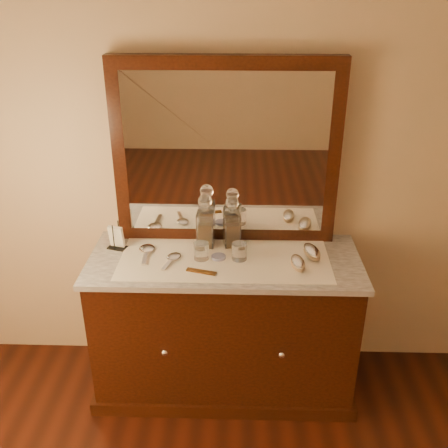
{
  "coord_description": "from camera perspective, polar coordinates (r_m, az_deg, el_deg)",
  "views": [
    {
      "loc": [
        0.07,
        -0.36,
        2.18
      ],
      "look_at": [
        0.0,
        1.85,
        1.1
      ],
      "focal_mm": 40.42,
      "sensor_mm": 36.0,
      "label": 1
    }
  ],
  "objects": [
    {
      "name": "knob_right",
      "position": [
        2.67,
        6.52,
        -14.48
      ],
      "size": [
        0.04,
        0.04,
        0.04
      ],
      "primitive_type": "sphere",
      "color": "silver",
      "rests_on": "dresser_cabinet"
    },
    {
      "name": "mirror_glass",
      "position": [
        2.66,
        0.21,
        7.79
      ],
      "size": [
        1.06,
        0.01,
        0.86
      ],
      "primitive_type": "cube",
      "color": "white",
      "rests_on": "marble_top"
    },
    {
      "name": "decanter_right",
      "position": [
        2.74,
        0.9,
        -0.3
      ],
      "size": [
        0.1,
        0.1,
        0.29
      ],
      "color": "#8B5314",
      "rests_on": "lace_runner"
    },
    {
      "name": "decanter_left",
      "position": [
        2.74,
        -2.1,
        -0.23
      ],
      "size": [
        0.1,
        0.1,
        0.31
      ],
      "color": "#8B5314",
      "rests_on": "lace_runner"
    },
    {
      "name": "comb",
      "position": [
        2.54,
        -2.59,
        -5.39
      ],
      "size": [
        0.16,
        0.07,
        0.01
      ],
      "primitive_type": "cube",
      "rotation": [
        0.0,
        0.0,
        -0.27
      ],
      "color": "brown",
      "rests_on": "lace_runner"
    },
    {
      "name": "hand_mirror_inner",
      "position": [
        2.66,
        -5.81,
        -3.84
      ],
      "size": [
        0.1,
        0.19,
        0.02
      ],
      "color": "silver",
      "rests_on": "lace_runner"
    },
    {
      "name": "brush_near",
      "position": [
        2.6,
        8.36,
        -4.39
      ],
      "size": [
        0.08,
        0.16,
        0.04
      ],
      "color": "tan",
      "rests_on": "lace_runner"
    },
    {
      "name": "napkin_rack",
      "position": [
        2.8,
        -12.06,
        -1.57
      ],
      "size": [
        0.11,
        0.09,
        0.15
      ],
      "color": "black",
      "rests_on": "marble_top"
    },
    {
      "name": "pin_dish",
      "position": [
        2.66,
        -0.62,
        -3.75
      ],
      "size": [
        0.09,
        0.09,
        0.01
      ],
      "primitive_type": "cylinder",
      "rotation": [
        0.0,
        0.0,
        -0.13
      ],
      "color": "silver",
      "rests_on": "lace_runner"
    },
    {
      "name": "dresser_cabinet",
      "position": [
        2.91,
        0.06,
        -11.43
      ],
      "size": [
        1.4,
        0.55,
        0.82
      ],
      "primitive_type": "cube",
      "color": "black",
      "rests_on": "floor"
    },
    {
      "name": "knob_left",
      "position": [
        2.69,
        -6.73,
        -14.21
      ],
      "size": [
        0.04,
        0.04,
        0.04
      ],
      "primitive_type": "sphere",
      "color": "silver",
      "rests_on": "dresser_cabinet"
    },
    {
      "name": "hand_mirror_outer",
      "position": [
        2.75,
        -8.76,
        -2.97
      ],
      "size": [
        0.09,
        0.22,
        0.02
      ],
      "color": "silver",
      "rests_on": "lace_runner"
    },
    {
      "name": "dresser_plinth",
      "position": [
        3.15,
        0.06,
        -16.79
      ],
      "size": [
        1.46,
        0.59,
        0.08
      ],
      "primitive_type": "cube",
      "color": "black",
      "rests_on": "floor"
    },
    {
      "name": "lace_runner",
      "position": [
        2.65,
        0.05,
        -4.07
      ],
      "size": [
        1.1,
        0.45,
        0.0
      ],
      "primitive_type": "cube",
      "color": "white",
      "rests_on": "marble_top"
    },
    {
      "name": "tumblers",
      "position": [
        2.64,
        -0.42,
        -3.08
      ],
      "size": [
        0.28,
        0.08,
        0.09
      ],
      "color": "white",
      "rests_on": "lace_runner"
    },
    {
      "name": "mirror_frame",
      "position": [
        2.69,
        0.23,
        8.02
      ],
      "size": [
        1.2,
        0.08,
        1.0
      ],
      "primitive_type": "cube",
      "color": "black",
      "rests_on": "marble_top"
    },
    {
      "name": "marble_top",
      "position": [
        2.68,
        0.07,
        -4.17
      ],
      "size": [
        1.44,
        0.59,
        0.03
      ],
      "primitive_type": "cube",
      "color": "silver",
      "rests_on": "dresser_cabinet"
    },
    {
      "name": "brush_far",
      "position": [
        2.72,
        9.9,
        -3.12
      ],
      "size": [
        0.11,
        0.17,
        0.04
      ],
      "color": "tan",
      "rests_on": "lace_runner"
    }
  ]
}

